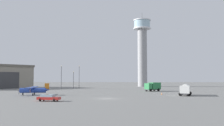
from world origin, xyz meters
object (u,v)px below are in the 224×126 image
light_post_west (61,75)px  truck_fuel_tanker_white (185,89)px  car_red (49,98)px  light_post_east (73,78)px  light_post_north (79,75)px  airplane_blue (33,90)px  truck_box_green (153,86)px  control_tower (142,47)px  traffic_cone_near_left (162,94)px

light_post_west → truck_fuel_tanker_white: bearing=-38.3°
car_red → light_post_east: light_post_east is taller
light_post_west → light_post_north: bearing=61.5°
airplane_blue → truck_box_green: size_ratio=1.79×
control_tower → truck_box_green: 48.77m
truck_box_green → airplane_blue: bearing=-7.6°
light_post_east → light_post_north: light_post_north is taller
light_post_east → truck_box_green: bearing=-29.5°
truck_box_green → truck_fuel_tanker_white: 20.58m
light_post_north → light_post_east: bearing=-107.6°
car_red → traffic_cone_near_left: bearing=44.6°
airplane_blue → light_post_west: light_post_west is taller
control_tower → traffic_cone_near_left: size_ratio=64.78×
truck_fuel_tanker_white → traffic_cone_near_left: 6.59m
truck_fuel_tanker_white → light_post_north: size_ratio=0.69×
airplane_blue → light_post_north: bearing=-106.8°
control_tower → airplane_blue: control_tower is taller
light_post_west → car_red: bearing=-80.2°
traffic_cone_near_left → car_red: bearing=-145.2°
truck_box_green → light_post_east: light_post_east is taller
truck_box_green → traffic_cone_near_left: size_ratio=9.86×
airplane_blue → traffic_cone_near_left: size_ratio=17.65×
traffic_cone_near_left → truck_box_green: bearing=88.8°
control_tower → light_post_west: size_ratio=4.16×
airplane_blue → light_post_west: (0.34, 31.96, 4.20)m
truck_box_green → light_post_west: light_post_west is taller
airplane_blue → traffic_cone_near_left: bearing=175.4°
airplane_blue → truck_box_green: airplane_blue is taller
control_tower → light_post_east: (-32.80, -26.82, -17.20)m
light_post_west → light_post_east: bearing=52.6°
car_red → truck_box_green: bearing=62.7°
airplane_blue → light_post_north: size_ratio=1.07×
light_post_north → truck_fuel_tanker_white: bearing=-50.6°
airplane_blue → light_post_east: light_post_east is taller
control_tower → light_post_east: size_ratio=5.39×
truck_fuel_tanker_white → airplane_blue: bearing=-70.5°
control_tower → truck_box_green: size_ratio=6.57×
control_tower → car_red: size_ratio=8.46×
car_red → light_post_west: 48.91m
control_tower → traffic_cone_near_left: (-1.95, -61.56, -21.44)m
truck_fuel_tanker_white → light_post_north: (-35.03, 42.69, 4.32)m
truck_fuel_tanker_white → light_post_east: size_ratio=0.95×
truck_fuel_tanker_white → car_red: truck_fuel_tanker_white is taller
light_post_north → traffic_cone_near_left: bearing=-53.9°
control_tower → airplane_blue: 76.78m
light_post_north → traffic_cone_near_left: (29.19, -39.98, -5.71)m
car_red → traffic_cone_near_left: 32.40m
airplane_blue → car_red: bearing=109.7°
control_tower → light_post_north: (-31.14, -21.59, -15.73)m
control_tower → truck_fuel_tanker_white: (3.90, -64.28, -20.05)m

